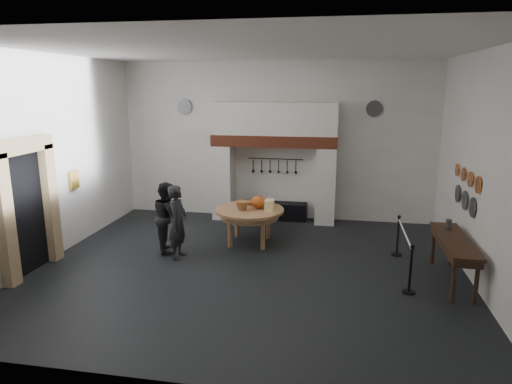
% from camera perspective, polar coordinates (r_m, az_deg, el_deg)
% --- Properties ---
extents(floor, '(9.00, 8.00, 0.02)m').
position_cam_1_polar(floor, '(9.93, -0.87, -9.41)').
color(floor, black).
rests_on(floor, ground).
extents(ceiling, '(9.00, 8.00, 0.02)m').
position_cam_1_polar(ceiling, '(9.19, -0.97, 17.46)').
color(ceiling, silver).
rests_on(ceiling, wall_back).
extents(wall_back, '(9.00, 0.02, 4.50)m').
position_cam_1_polar(wall_back, '(13.21, 2.49, 6.36)').
color(wall_back, white).
rests_on(wall_back, floor).
extents(wall_front, '(9.00, 0.02, 4.50)m').
position_cam_1_polar(wall_front, '(5.53, -9.06, -3.40)').
color(wall_front, white).
rests_on(wall_front, floor).
extents(wall_left, '(0.02, 8.00, 4.50)m').
position_cam_1_polar(wall_left, '(11.09, -24.44, 3.89)').
color(wall_left, white).
rests_on(wall_left, floor).
extents(wall_right, '(0.02, 8.00, 4.50)m').
position_cam_1_polar(wall_right, '(9.52, 26.73, 2.31)').
color(wall_right, white).
rests_on(wall_right, floor).
extents(chimney_pier_left, '(0.55, 0.70, 2.15)m').
position_cam_1_polar(chimney_pier_left, '(13.34, -4.06, 1.29)').
color(chimney_pier_left, silver).
rests_on(chimney_pier_left, floor).
extents(chimney_pier_right, '(0.55, 0.70, 2.15)m').
position_cam_1_polar(chimney_pier_right, '(12.94, 8.71, 0.79)').
color(chimney_pier_right, silver).
rests_on(chimney_pier_right, floor).
extents(hearth_brick_band, '(3.50, 0.72, 0.32)m').
position_cam_1_polar(hearth_brick_band, '(12.85, 2.28, 6.44)').
color(hearth_brick_band, '#9E442B').
rests_on(hearth_brick_band, chimney_pier_left).
extents(chimney_hood, '(3.50, 0.70, 0.90)m').
position_cam_1_polar(chimney_hood, '(12.80, 2.30, 9.15)').
color(chimney_hood, silver).
rests_on(chimney_hood, hearth_brick_band).
extents(iron_range, '(1.90, 0.45, 0.50)m').
position_cam_1_polar(iron_range, '(13.32, 2.24, -2.36)').
color(iron_range, black).
rests_on(iron_range, floor).
extents(utensil_rail, '(1.60, 0.02, 0.02)m').
position_cam_1_polar(utensil_rail, '(13.20, 2.42, 4.16)').
color(utensil_rail, black).
rests_on(utensil_rail, wall_back).
extents(door_recess, '(0.04, 1.10, 2.50)m').
position_cam_1_polar(door_recess, '(10.47, -26.85, -2.45)').
color(door_recess, black).
rests_on(door_recess, floor).
extents(door_jamb_near, '(0.22, 0.30, 2.60)m').
position_cam_1_polar(door_jamb_near, '(9.88, -28.88, -3.24)').
color(door_jamb_near, tan).
rests_on(door_jamb_near, floor).
extents(door_jamb_far, '(0.22, 0.30, 2.60)m').
position_cam_1_polar(door_jamb_far, '(10.95, -24.33, -1.29)').
color(door_jamb_far, tan).
rests_on(door_jamb_far, floor).
extents(door_lintel, '(0.22, 1.70, 0.30)m').
position_cam_1_polar(door_lintel, '(10.17, -27.26, 5.15)').
color(door_lintel, tan).
rests_on(door_lintel, door_jamb_near).
extents(wall_plaque, '(0.05, 0.34, 0.44)m').
position_cam_1_polar(wall_plaque, '(11.82, -21.77, 1.43)').
color(wall_plaque, gold).
rests_on(wall_plaque, wall_left).
extents(work_table, '(1.93, 1.93, 0.07)m').
position_cam_1_polar(work_table, '(11.16, -0.83, -2.28)').
color(work_table, tan).
rests_on(work_table, floor).
extents(pumpkin, '(0.36, 0.36, 0.31)m').
position_cam_1_polar(pumpkin, '(11.17, 0.28, -1.25)').
color(pumpkin, '#C44C1B').
rests_on(pumpkin, work_table).
extents(cheese_block_big, '(0.22, 0.22, 0.24)m').
position_cam_1_polar(cheese_block_big, '(10.99, 1.68, -1.69)').
color(cheese_block_big, '#FBE496').
rests_on(cheese_block_big, work_table).
extents(cheese_block_small, '(0.18, 0.18, 0.20)m').
position_cam_1_polar(cheese_block_small, '(11.29, 1.81, -1.40)').
color(cheese_block_small, '#E2DB87').
rests_on(cheese_block_small, work_table).
extents(wicker_basket, '(0.37, 0.37, 0.22)m').
position_cam_1_polar(wicker_basket, '(11.01, -1.75, -1.72)').
color(wicker_basket, '#A5663C').
rests_on(wicker_basket, work_table).
extents(bread_loaf, '(0.31, 0.18, 0.13)m').
position_cam_1_polar(bread_loaf, '(11.49, -0.98, -1.32)').
color(bread_loaf, '#A27E39').
rests_on(bread_loaf, work_table).
extents(visitor_near, '(0.41, 0.62, 1.68)m').
position_cam_1_polar(visitor_near, '(10.34, -9.73, -3.73)').
color(visitor_near, black).
rests_on(visitor_near, floor).
extents(visitor_far, '(0.92, 1.00, 1.65)m').
position_cam_1_polar(visitor_far, '(10.84, -11.00, -3.08)').
color(visitor_far, black).
rests_on(visitor_far, floor).
extents(side_table, '(0.55, 2.20, 0.06)m').
position_cam_1_polar(side_table, '(9.75, 23.61, -5.53)').
color(side_table, '#3B2215').
rests_on(side_table, floor).
extents(pewter_jug, '(0.12, 0.12, 0.22)m').
position_cam_1_polar(pewter_jug, '(10.27, 22.94, -3.74)').
color(pewter_jug, '#444549').
rests_on(pewter_jug, side_table).
extents(copper_pan_a, '(0.03, 0.34, 0.34)m').
position_cam_1_polar(copper_pan_a, '(9.75, 26.01, 0.81)').
color(copper_pan_a, '#C6662D').
rests_on(copper_pan_a, wall_right).
extents(copper_pan_b, '(0.03, 0.32, 0.32)m').
position_cam_1_polar(copper_pan_b, '(10.27, 25.22, 1.45)').
color(copper_pan_b, '#C6662D').
rests_on(copper_pan_b, wall_right).
extents(copper_pan_c, '(0.03, 0.30, 0.30)m').
position_cam_1_polar(copper_pan_c, '(10.79, 24.50, 2.04)').
color(copper_pan_c, '#C6662D').
rests_on(copper_pan_c, wall_right).
extents(copper_pan_d, '(0.03, 0.28, 0.28)m').
position_cam_1_polar(copper_pan_d, '(11.32, 23.85, 2.56)').
color(copper_pan_d, '#C6662D').
rests_on(copper_pan_d, wall_right).
extents(pewter_plate_left, '(0.03, 0.40, 0.40)m').
position_cam_1_polar(pewter_plate_left, '(10.04, 25.43, -1.74)').
color(pewter_plate_left, '#4C4C51').
rests_on(pewter_plate_left, wall_right).
extents(pewter_plate_mid, '(0.03, 0.40, 0.40)m').
position_cam_1_polar(pewter_plate_mid, '(10.61, 24.62, -0.92)').
color(pewter_plate_mid, '#4C4C51').
rests_on(pewter_plate_mid, wall_right).
extents(pewter_plate_right, '(0.03, 0.40, 0.40)m').
position_cam_1_polar(pewter_plate_right, '(11.17, 23.90, -0.19)').
color(pewter_plate_right, '#4C4C51').
rests_on(pewter_plate_right, wall_right).
extents(pewter_plate_back_left, '(0.44, 0.03, 0.44)m').
position_cam_1_polar(pewter_plate_back_left, '(13.72, -8.92, 10.45)').
color(pewter_plate_back_left, '#4C4C51').
rests_on(pewter_plate_back_left, wall_back).
extents(pewter_plate_back_right, '(0.44, 0.03, 0.44)m').
position_cam_1_polar(pewter_plate_back_right, '(13.00, 14.57, 10.05)').
color(pewter_plate_back_right, '#4C4C51').
rests_on(pewter_plate_back_right, wall_back).
extents(barrier_post_near, '(0.05, 0.05, 0.90)m').
position_cam_1_polar(barrier_post_near, '(9.09, 18.75, -9.28)').
color(barrier_post_near, black).
rests_on(barrier_post_near, floor).
extents(barrier_post_far, '(0.05, 0.05, 0.90)m').
position_cam_1_polar(barrier_post_far, '(10.95, 17.31, -5.33)').
color(barrier_post_far, black).
rests_on(barrier_post_far, floor).
extents(barrier_rope, '(0.04, 2.00, 0.04)m').
position_cam_1_polar(barrier_rope, '(9.89, 18.12, -4.94)').
color(barrier_rope, white).
rests_on(barrier_rope, barrier_post_near).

